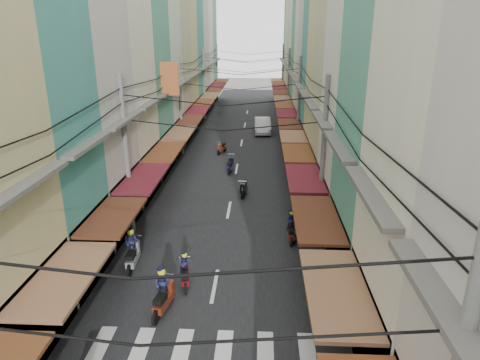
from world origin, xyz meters
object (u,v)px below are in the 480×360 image
(traffic_sign, at_px, (356,245))
(market_umbrella, at_px, (439,307))
(bicycle, at_px, (388,306))
(white_car, at_px, (262,133))

(traffic_sign, bearing_deg, market_umbrella, -72.99)
(bicycle, height_order, market_umbrella, market_umbrella)
(white_car, distance_m, market_umbrella, 33.29)
(traffic_sign, bearing_deg, white_car, 97.67)
(bicycle, bearing_deg, market_umbrella, -165.85)
(bicycle, relative_size, market_umbrella, 0.57)
(white_car, height_order, market_umbrella, market_umbrella)
(bicycle, bearing_deg, white_car, 18.36)
(market_umbrella, distance_m, traffic_sign, 4.91)
(market_umbrella, relative_size, traffic_sign, 1.01)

